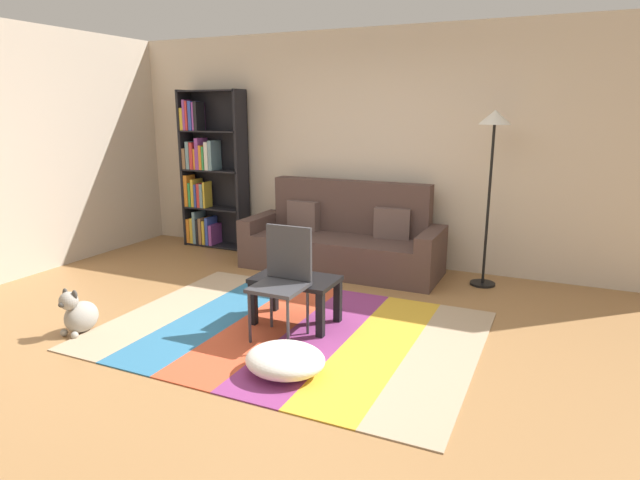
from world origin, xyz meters
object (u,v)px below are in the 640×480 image
at_px(bookshelf, 208,175).
at_px(coffee_table, 296,287).
at_px(standing_lamp, 493,141).
at_px(dog, 79,314).
at_px(tv_remote, 289,274).
at_px(folding_chair, 284,273).
at_px(couch, 343,241).
at_px(pouf, 285,360).

height_order(bookshelf, coffee_table, bookshelf).
bearing_deg(bookshelf, standing_lamp, -3.20).
bearing_deg(bookshelf, dog, -75.01).
xyz_separation_m(bookshelf, dog, (0.77, -2.88, -0.79)).
distance_m(tv_remote, folding_chair, 0.32).
relative_size(standing_lamp, folding_chair, 2.00).
height_order(couch, dog, couch).
distance_m(coffee_table, tv_remote, 0.12).
distance_m(pouf, tv_remote, 1.02).
height_order(dog, standing_lamp, standing_lamp).
distance_m(couch, coffee_table, 1.70).
bearing_deg(tv_remote, folding_chair, -37.26).
xyz_separation_m(couch, standing_lamp, (1.57, 0.08, 1.16)).
xyz_separation_m(coffee_table, dog, (-1.54, -0.92, -0.17)).
bearing_deg(pouf, tv_remote, 115.90).
xyz_separation_m(coffee_table, tv_remote, (-0.07, 0.03, 0.09)).
bearing_deg(dog, standing_lamp, 43.18).
bearing_deg(couch, dog, -116.33).
height_order(couch, tv_remote, couch).
bearing_deg(couch, coffee_table, -81.37).
height_order(coffee_table, tv_remote, tv_remote).
xyz_separation_m(coffee_table, standing_lamp, (1.31, 1.76, 1.17)).
xyz_separation_m(bookshelf, standing_lamp, (3.62, -0.20, 0.55)).
xyz_separation_m(couch, folding_chair, (0.28, -1.94, 0.20)).
height_order(bookshelf, folding_chair, bookshelf).
xyz_separation_m(dog, folding_chair, (1.57, 0.66, 0.37)).
xyz_separation_m(bookshelf, tv_remote, (2.24, -1.94, -0.53)).
relative_size(coffee_table, tv_remote, 4.74).
bearing_deg(coffee_table, tv_remote, 158.96).
relative_size(pouf, tv_remote, 3.80).
distance_m(coffee_table, standing_lamp, 2.49).
bearing_deg(pouf, dog, -177.70).
relative_size(coffee_table, standing_lamp, 0.40).
xyz_separation_m(tv_remote, folding_chair, (0.10, -0.28, 0.11)).
bearing_deg(folding_chair, couch, 147.37).
bearing_deg(tv_remote, couch, 129.56).
relative_size(bookshelf, tv_remote, 13.64).
bearing_deg(pouf, bookshelf, 133.50).
relative_size(dog, standing_lamp, 0.22).
height_order(bookshelf, tv_remote, bookshelf).
relative_size(couch, tv_remote, 15.07).
relative_size(coffee_table, dog, 1.79).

